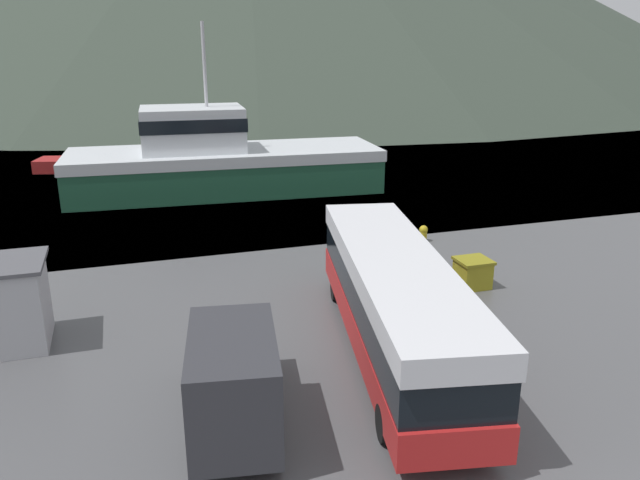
{
  "coord_description": "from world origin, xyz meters",
  "views": [
    {
      "loc": [
        -9.27,
        -6.24,
        8.97
      ],
      "look_at": [
        -2.74,
        14.23,
        2.0
      ],
      "focal_mm": 35.0,
      "sensor_mm": 36.0,
      "label": 1
    }
  ],
  "objects_px": {
    "small_boat": "(85,164)",
    "tour_bus": "(394,299)",
    "delivery_van": "(233,376)",
    "storage_bin": "(473,273)",
    "dock_kiosk": "(1,304)",
    "fishing_boat": "(220,160)"
  },
  "relations": [
    {
      "from": "tour_bus",
      "to": "dock_kiosk",
      "type": "bearing_deg",
      "value": 171.12
    },
    {
      "from": "delivery_van",
      "to": "fishing_boat",
      "type": "distance_m",
      "value": 24.72
    },
    {
      "from": "storage_bin",
      "to": "dock_kiosk",
      "type": "xyz_separation_m",
      "value": [
        -16.05,
        0.15,
        0.79
      ]
    },
    {
      "from": "tour_bus",
      "to": "storage_bin",
      "type": "distance_m",
      "value": 6.44
    },
    {
      "from": "storage_bin",
      "to": "small_boat",
      "type": "height_order",
      "value": "storage_bin"
    },
    {
      "from": "tour_bus",
      "to": "storage_bin",
      "type": "relative_size",
      "value": 9.76
    },
    {
      "from": "dock_kiosk",
      "to": "tour_bus",
      "type": "bearing_deg",
      "value": -20.03
    },
    {
      "from": "fishing_boat",
      "to": "tour_bus",
      "type": "bearing_deg",
      "value": 7.66
    },
    {
      "from": "delivery_van",
      "to": "fishing_boat",
      "type": "bearing_deg",
      "value": 91.06
    },
    {
      "from": "tour_bus",
      "to": "dock_kiosk",
      "type": "height_order",
      "value": "tour_bus"
    },
    {
      "from": "delivery_van",
      "to": "small_boat",
      "type": "distance_m",
      "value": 34.05
    },
    {
      "from": "delivery_van",
      "to": "storage_bin",
      "type": "xyz_separation_m",
      "value": [
        10.14,
        6.12,
        -0.8
      ]
    },
    {
      "from": "small_boat",
      "to": "tour_bus",
      "type": "bearing_deg",
      "value": 31.78
    },
    {
      "from": "dock_kiosk",
      "to": "small_boat",
      "type": "height_order",
      "value": "dock_kiosk"
    },
    {
      "from": "tour_bus",
      "to": "small_boat",
      "type": "distance_m",
      "value": 33.0
    },
    {
      "from": "tour_bus",
      "to": "small_boat",
      "type": "relative_size",
      "value": 1.76
    },
    {
      "from": "dock_kiosk",
      "to": "small_boat",
      "type": "xyz_separation_m",
      "value": [
        1.26,
        27.46,
        -0.92
      ]
    },
    {
      "from": "tour_bus",
      "to": "storage_bin",
      "type": "bearing_deg",
      "value": 48.95
    },
    {
      "from": "tour_bus",
      "to": "storage_bin",
      "type": "xyz_separation_m",
      "value": [
        5.0,
        3.88,
        -1.18
      ]
    },
    {
      "from": "delivery_van",
      "to": "storage_bin",
      "type": "bearing_deg",
      "value": 40.45
    },
    {
      "from": "dock_kiosk",
      "to": "delivery_van",
      "type": "bearing_deg",
      "value": -46.69
    },
    {
      "from": "tour_bus",
      "to": "delivery_van",
      "type": "relative_size",
      "value": 2.22
    }
  ]
}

